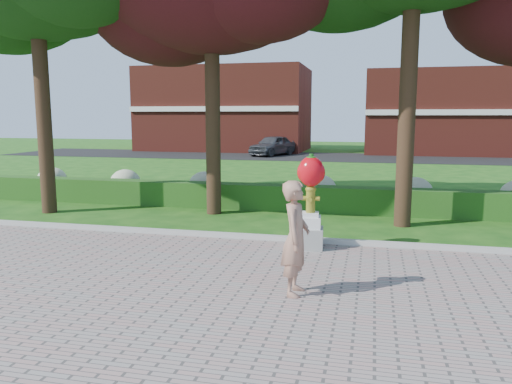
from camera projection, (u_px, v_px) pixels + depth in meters
The scene contains 10 objects.
ground at pixel (217, 281), 9.00m from camera, with size 100.00×100.00×0.00m, color #164912.
curb at pixel (255, 238), 11.88m from camera, with size 40.00×0.18×0.15m, color #ADADA5.
lawn_hedge at pixel (284, 198), 15.68m from camera, with size 24.00×0.70×0.80m, color #1A4614.
hydrangea_row at pixel (307, 189), 16.49m from camera, with size 20.10×1.10×0.99m.
street at pixel (335, 157), 35.94m from camera, with size 50.00×8.00×0.02m, color black.
building_left at pixel (226, 109), 43.45m from camera, with size 14.00×8.00×7.00m, color maroon.
building_right at pixel (444, 113), 39.42m from camera, with size 12.00×8.00×6.40m, color maroon.
hydrant_sculpture at pixel (311, 199), 10.92m from camera, with size 0.61×0.61×2.10m.
woman at pixel (296, 238), 8.10m from camera, with size 0.69×0.45×1.88m, color #AC7A62.
parked_car at pixel (272, 145), 37.22m from camera, with size 1.78×4.42×1.51m, color #414449.
Camera 1 is at (2.68, -8.26, 2.95)m, focal length 35.00 mm.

